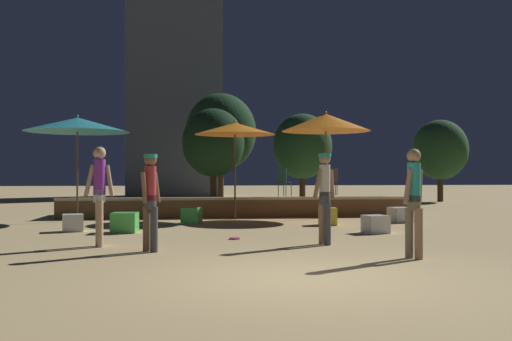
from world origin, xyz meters
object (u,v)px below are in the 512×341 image
Objects in this scene: cube_seat_0 at (192,216)px; cube_seat_3 at (328,216)px; cube_seat_5 at (73,223)px; background_tree_0 at (302,146)px; cube_seat_1 at (375,224)px; frisbee_disc at (235,238)px; person_3 at (414,199)px; patio_umbrella_0 at (235,129)px; cube_seat_2 at (400,215)px; person_2 at (99,191)px; person_0 at (150,197)px; person_1 at (325,193)px; bistro_chair_0 at (332,179)px; background_tree_1 at (440,150)px; bistro_chair_1 at (283,179)px; cube_seat_4 at (125,222)px; background_tree_2 at (221,132)px; patio_umbrella_2 at (326,123)px; patio_umbrella_1 at (77,125)px; background_tree_3 at (213,143)px.

cube_seat_3 is at bearing -14.21° from cube_seat_0.
cube_seat_5 is 14.90m from background_tree_0.
frisbee_disc is at bearing -165.68° from cube_seat_1.
person_3 reaches higher than cube_seat_1.
patio_umbrella_0 is 5.39m from cube_seat_2.
patio_umbrella_0 is at bearing -38.17° from person_2.
frisbee_disc is at bearing -96.61° from person_0.
person_1 is 8.39m from bistro_chair_0.
person_0 is at bearing -143.73° from person_3.
background_tree_1 is (13.95, 15.78, 1.50)m from person_2.
cube_seat_5 is 0.30× the size of person_2.
person_2 is at bearing -161.19° from frisbee_disc.
cube_seat_3 is (-0.58, 2.14, 0.02)m from cube_seat_1.
patio_umbrella_0 is at bearing 32.43° from bistro_chair_0.
person_0 is 0.92× the size of person_2.
bistro_chair_1 is at bearing 146.84° from person_3.
patio_umbrella_0 reaches higher than cube_seat_5.
background_tree_2 is (3.12, 15.37, 3.24)m from cube_seat_4.
patio_umbrella_2 is 3.65m from cube_seat_2.
cube_seat_3 is at bearing -16.62° from patio_umbrella_1.
person_3 is (3.45, -6.94, 0.74)m from cube_seat_0.
patio_umbrella_0 reaches higher than cube_seat_0.
cube_seat_0 is 0.67× the size of bistro_chair_0.
patio_umbrella_2 is at bearing 2.44° from patio_umbrella_1.
cube_seat_5 is 7.23m from bistro_chair_1.
patio_umbrella_1 is 12.98m from background_tree_2.
cube_seat_0 is 5.71m from person_0.
frisbee_disc is 12.75m from background_tree_3.
cube_seat_3 is (-0.53, -2.34, -2.70)m from patio_umbrella_2.
person_2 is at bearing -94.25° from cube_seat_4.
cube_seat_1 is 4.03m from person_3.
patio_umbrella_1 is 0.73× the size of background_tree_3.
cube_seat_5 is 4.36m from person_0.
cube_seat_4 is at bearing 32.04° from person_1.
person_0 is at bearing -106.45° from patio_umbrella_0.
patio_umbrella_2 is 0.82× the size of background_tree_1.
person_0 reaches higher than cube_seat_4.
patio_umbrella_0 is 4.15m from bistro_chair_0.
cube_seat_1 is at bearing -85.38° from person_2.
cube_seat_1 is 0.11× the size of background_tree_2.
background_tree_0 is 1.04× the size of background_tree_1.
patio_umbrella_2 is 2.33m from bistro_chair_1.
cube_seat_5 is (0.45, -2.95, -2.55)m from patio_umbrella_1.
cube_seat_1 is 6.18m from person_2.
bistro_chair_0 is (7.51, 4.92, 0.98)m from cube_seat_5.
cube_seat_4 is (-5.65, -3.64, -2.69)m from patio_umbrella_2.
background_tree_2 reaches higher than background_tree_3.
background_tree_0 reaches higher than person_2.
frisbee_disc is at bearing 116.57° from bistro_chair_1.
background_tree_1 is (8.11, 9.58, -0.39)m from patio_umbrella_2.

